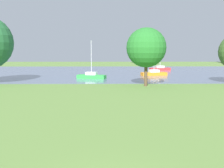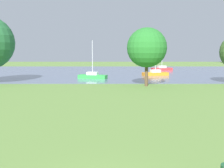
{
  "view_description": "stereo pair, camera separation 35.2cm",
  "coord_description": "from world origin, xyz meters",
  "px_view_note": "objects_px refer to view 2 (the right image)",
  "views": [
    {
      "loc": [
        -0.01,
        -7.4,
        4.76
      ],
      "look_at": [
        0.29,
        17.7,
        1.56
      ],
      "focal_mm": 42.86,
      "sensor_mm": 36.0,
      "label": 1
    },
    {
      "loc": [
        0.34,
        -7.4,
        4.76
      ],
      "look_at": [
        0.29,
        17.7,
        1.56
      ],
      "focal_mm": 42.86,
      "sensor_mm": 36.0,
      "label": 2
    }
  ],
  "objects_px": {
    "sailboat_orange": "(156,73)",
    "sailboat_red": "(162,69)",
    "sailboat_green": "(93,76)",
    "tree_east_near": "(147,48)"
  },
  "relations": [
    {
      "from": "sailboat_green",
      "to": "tree_east_near",
      "type": "height_order",
      "value": "tree_east_near"
    },
    {
      "from": "sailboat_orange",
      "to": "sailboat_red",
      "type": "xyz_separation_m",
      "value": [
        3.54,
        12.54,
        0.01
      ]
    },
    {
      "from": "sailboat_orange",
      "to": "sailboat_red",
      "type": "height_order",
      "value": "sailboat_red"
    },
    {
      "from": "sailboat_green",
      "to": "sailboat_red",
      "type": "xyz_separation_m",
      "value": [
        14.88,
        17.67,
        0.01
      ]
    },
    {
      "from": "sailboat_green",
      "to": "tree_east_near",
      "type": "bearing_deg",
      "value": -50.61
    },
    {
      "from": "sailboat_green",
      "to": "sailboat_red",
      "type": "bearing_deg",
      "value": 49.89
    },
    {
      "from": "sailboat_orange",
      "to": "tree_east_near",
      "type": "relative_size",
      "value": 0.84
    },
    {
      "from": "sailboat_orange",
      "to": "sailboat_green",
      "type": "bearing_deg",
      "value": -155.7
    },
    {
      "from": "sailboat_orange",
      "to": "sailboat_green",
      "type": "distance_m",
      "value": 12.45
    },
    {
      "from": "sailboat_orange",
      "to": "sailboat_red",
      "type": "relative_size",
      "value": 0.9
    }
  ]
}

